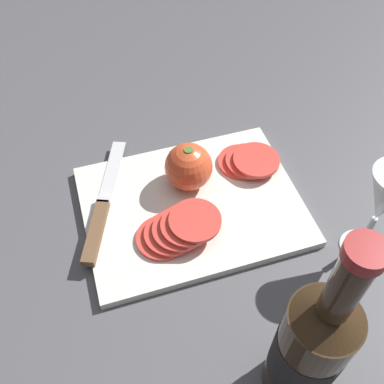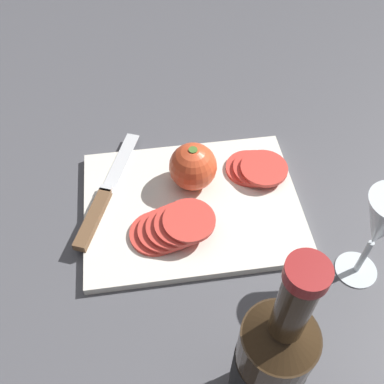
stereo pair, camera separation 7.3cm
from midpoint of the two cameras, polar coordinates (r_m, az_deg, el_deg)
name	(u,v)px [view 2 (the right image)]	position (r m, az deg, el deg)	size (l,w,h in m)	color
ground_plane	(165,218)	(0.76, -0.67, -3.55)	(3.00, 3.00, 0.00)	#4C4C51
cutting_board	(192,206)	(0.76, 2.75, -1.93)	(0.36, 0.28, 0.02)	silver
wine_bottle	(269,365)	(0.54, 13.89, -20.83)	(0.08, 0.08, 0.33)	#332314
wine_glass	(382,226)	(0.67, 25.90, -4.10)	(0.07, 0.07, 0.18)	silver
whole_tomato	(193,167)	(0.76, 2.90, 3.07)	(0.08, 0.08, 0.08)	#DB4C28
knife	(99,206)	(0.76, -9.06, -1.96)	(0.12, 0.25, 0.01)	silver
tomato_slice_stack_near	(172,227)	(0.71, 0.42, -4.66)	(0.14, 0.08, 0.03)	#D63D33
tomato_slice_stack_far	(256,168)	(0.81, 10.77, 2.83)	(0.11, 0.10, 0.02)	#D63D33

